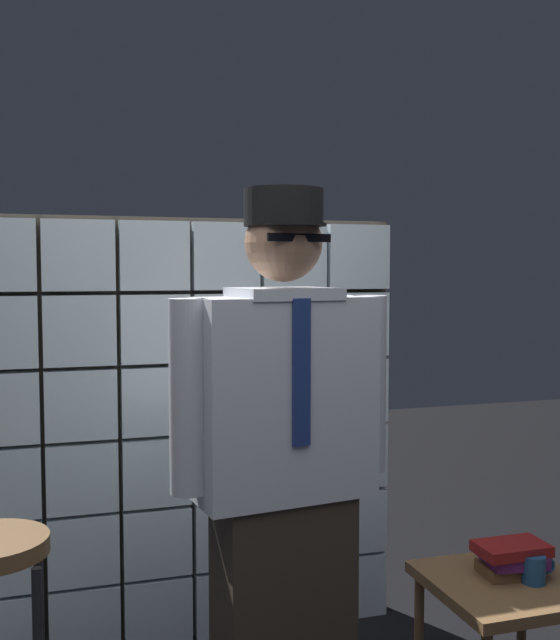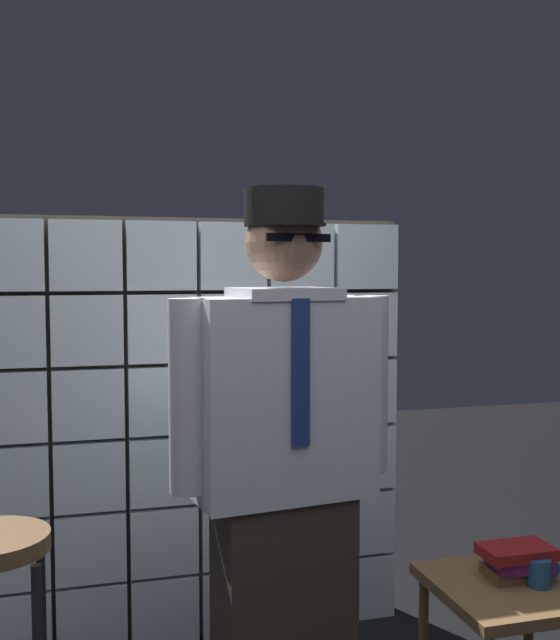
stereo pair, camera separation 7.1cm
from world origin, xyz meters
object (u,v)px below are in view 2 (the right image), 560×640
side_table (512,602)px  coffee_mug (539,572)px  standing_person (284,473)px  book_stack (516,560)px

side_table → coffee_mug: (0.07, -0.05, 0.11)m
standing_person → coffee_mug: size_ratio=14.45×
side_table → coffee_mug: bearing=-33.3°
side_table → book_stack: size_ratio=2.07×
standing_person → side_table: standing_person is taller
standing_person → book_stack: 0.93m
standing_person → coffee_mug: bearing=-10.6°
side_table → coffee_mug: size_ratio=4.13×
standing_person → coffee_mug: (0.88, -0.05, -0.39)m
book_stack → standing_person: bearing=-177.8°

